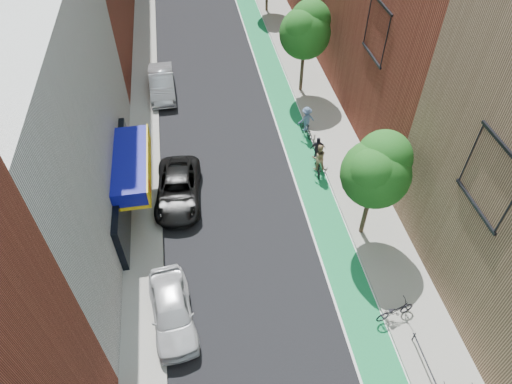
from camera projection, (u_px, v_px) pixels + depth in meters
name	position (u px, v px, depth m)	size (l,w,h in m)	color
bike_lane	(274.00, 79.00, 35.62)	(2.00, 68.00, 0.01)	#136E3A
sidewalk_left	(145.00, 90.00, 34.41)	(2.00, 68.00, 0.15)	gray
sidewalk_right	(305.00, 75.00, 35.87)	(3.00, 68.00, 0.15)	gray
building_left_white	(13.00, 131.00, 21.30)	(8.00, 20.00, 12.00)	silver
tree_near	(377.00, 169.00, 21.45)	(3.40, 3.36, 6.42)	#332619
tree_mid	(306.00, 29.00, 30.96)	(3.55, 3.53, 6.74)	#332619
parked_car_white	(172.00, 311.00, 20.55)	(1.87, 4.64, 1.58)	silver
parked_car_black	(178.00, 189.00, 26.04)	(2.46, 5.34, 1.48)	black
parked_car_silver	(162.00, 83.00, 33.66)	(1.75, 5.02, 1.65)	#9C9FA4
cyclist_lane_near	(318.00, 161.00, 27.38)	(0.94, 1.53, 2.16)	black
cyclist_lane_mid	(317.00, 154.00, 28.19)	(0.99, 1.72, 1.97)	black
cyclist_lane_far	(306.00, 123.00, 30.06)	(1.27, 1.76, 2.13)	black
parked_bike_far	(395.00, 310.00, 20.71)	(0.67, 1.92, 1.01)	black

